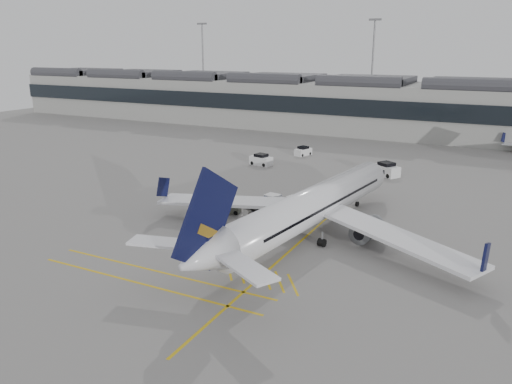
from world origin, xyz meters
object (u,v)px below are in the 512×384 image
at_px(ramp_agent_b, 262,223).
at_px(pushback_tug, 231,208).
at_px(baggage_cart_a, 295,204).
at_px(airliner_main, 310,207).
at_px(belt_loader, 256,219).
at_px(ramp_agent_a, 280,205).

distance_m(ramp_agent_b, pushback_tug, 6.78).
bearing_deg(ramp_agent_b, baggage_cart_a, -133.34).
bearing_deg(airliner_main, belt_loader, -178.02).
bearing_deg(belt_loader, ramp_agent_b, -24.71).
height_order(airliner_main, belt_loader, airliner_main).
bearing_deg(ramp_agent_b, airliner_main, 149.53).
relative_size(ramp_agent_a, ramp_agent_b, 1.15).
height_order(ramp_agent_b, pushback_tug, ramp_agent_b).
bearing_deg(airliner_main, ramp_agent_a, 144.70).
height_order(belt_loader, ramp_agent_a, belt_loader).
distance_m(belt_loader, baggage_cart_a, 6.26).
height_order(ramp_agent_a, ramp_agent_b, ramp_agent_a).
relative_size(airliner_main, ramp_agent_a, 21.69).
bearing_deg(ramp_agent_a, pushback_tug, -173.59).
distance_m(baggage_cart_a, ramp_agent_a, 1.82).
relative_size(baggage_cart_a, ramp_agent_a, 1.17).
xyz_separation_m(ramp_agent_b, pushback_tug, (-5.84, 3.43, -0.21)).
relative_size(belt_loader, pushback_tug, 1.98).
bearing_deg(ramp_agent_b, pushback_tug, -68.21).
bearing_deg(baggage_cart_a, ramp_agent_a, -125.43).
relative_size(belt_loader, ramp_agent_b, 3.19).
distance_m(baggage_cart_a, pushback_tug, 7.58).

